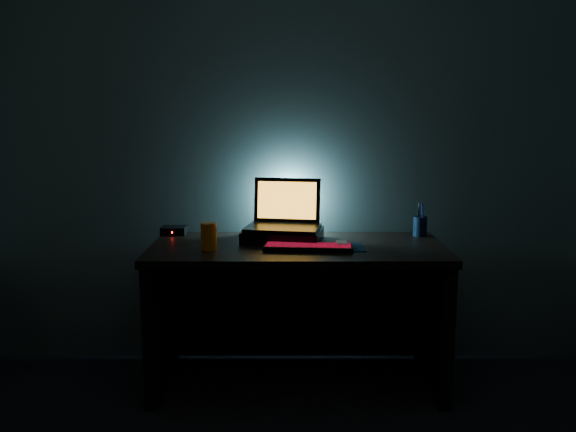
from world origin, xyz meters
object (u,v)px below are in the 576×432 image
object	(u,v)px
laptop	(284,217)
keyboard	(308,247)
router	(174,231)
juice_glass	(209,236)
mouse	(342,244)
pen_cup	(420,226)

from	to	relation	value
laptop	keyboard	size ratio (longest dim) A/B	0.94
router	juice_glass	bearing A→B (deg)	-57.55
juice_glass	mouse	bearing A→B (deg)	3.61
pen_cup	mouse	bearing A→B (deg)	-146.00
mouse	pen_cup	size ratio (longest dim) A/B	0.83
laptop	router	bearing A→B (deg)	179.08
laptop	mouse	bearing A→B (deg)	-28.44
laptop	router	xyz separation A→B (m)	(-0.61, 0.12, -0.10)
pen_cup	router	distance (m)	1.35
laptop	pen_cup	xyz separation A→B (m)	(0.74, 0.08, -0.07)
laptop	juice_glass	bearing A→B (deg)	-134.46
pen_cup	router	bearing A→B (deg)	178.47
keyboard	juice_glass	size ratio (longest dim) A/B	3.32
mouse	juice_glass	distance (m)	0.66
pen_cup	router	world-z (taller)	pen_cup
pen_cup	router	xyz separation A→B (m)	(-1.35, 0.04, -0.03)
laptop	keyboard	world-z (taller)	laptop
router	laptop	bearing A→B (deg)	-10.39
keyboard	mouse	distance (m)	0.17
laptop	juice_glass	xyz separation A→B (m)	(-0.37, -0.27, -0.05)
mouse	router	world-z (taller)	router
mouse	juice_glass	world-z (taller)	juice_glass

